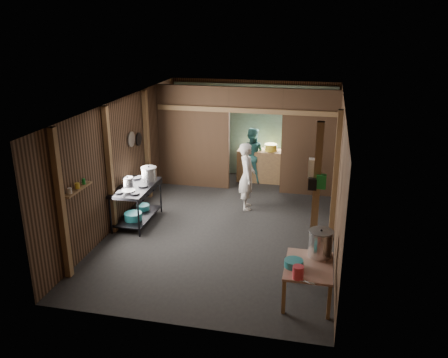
% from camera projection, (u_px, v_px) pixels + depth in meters
% --- Properties ---
extents(floor, '(4.50, 7.00, 0.00)m').
position_uv_depth(floor, '(226.00, 225.00, 10.01)').
color(floor, black).
rests_on(floor, ground).
extents(ceiling, '(4.50, 7.00, 0.00)m').
position_uv_depth(ceiling, '(226.00, 103.00, 9.15)').
color(ceiling, '#423C37').
rests_on(ceiling, ground).
extents(wall_back, '(4.50, 0.00, 2.60)m').
position_uv_depth(wall_back, '(253.00, 128.00, 12.80)').
color(wall_back, brown).
rests_on(wall_back, ground).
extents(wall_front, '(4.50, 0.00, 2.60)m').
position_uv_depth(wall_front, '(171.00, 244.00, 6.36)').
color(wall_front, brown).
rests_on(wall_front, ground).
extents(wall_left, '(0.00, 7.00, 2.60)m').
position_uv_depth(wall_left, '(123.00, 160.00, 10.04)').
color(wall_left, brown).
rests_on(wall_left, ground).
extents(wall_right, '(0.00, 7.00, 2.60)m').
position_uv_depth(wall_right, '(339.00, 174.00, 9.12)').
color(wall_right, brown).
rests_on(wall_right, ground).
extents(partition_left, '(1.85, 0.10, 2.60)m').
position_uv_depth(partition_left, '(193.00, 137.00, 11.88)').
color(partition_left, '#533623').
rests_on(partition_left, floor).
extents(partition_right, '(1.35, 0.10, 2.60)m').
position_uv_depth(partition_right, '(310.00, 144.00, 11.28)').
color(partition_right, '#533623').
rests_on(partition_right, floor).
extents(partition_header, '(1.30, 0.10, 0.60)m').
position_uv_depth(partition_header, '(256.00, 100.00, 11.22)').
color(partition_header, '#533623').
rests_on(partition_header, wall_back).
extents(turquoise_panel, '(4.40, 0.06, 2.50)m').
position_uv_depth(turquoise_panel, '(253.00, 131.00, 12.77)').
color(turquoise_panel, '#76A39E').
rests_on(turquoise_panel, wall_back).
extents(back_counter, '(1.20, 0.50, 0.85)m').
position_uv_depth(back_counter, '(261.00, 165.00, 12.53)').
color(back_counter, olive).
rests_on(back_counter, floor).
extents(wall_clock, '(0.20, 0.03, 0.20)m').
position_uv_depth(wall_clock, '(263.00, 107.00, 12.46)').
color(wall_clock, silver).
rests_on(wall_clock, wall_back).
extents(post_left_a, '(0.10, 0.12, 2.60)m').
position_uv_depth(post_left_a, '(61.00, 206.00, 7.63)').
color(post_left_a, olive).
rests_on(post_left_a, floor).
extents(post_left_b, '(0.10, 0.12, 2.60)m').
position_uv_depth(post_left_b, '(110.00, 171.00, 9.29)').
color(post_left_b, olive).
rests_on(post_left_b, floor).
extents(post_left_c, '(0.10, 0.12, 2.60)m').
position_uv_depth(post_left_c, '(147.00, 145.00, 11.13)').
color(post_left_c, olive).
rests_on(post_left_c, floor).
extents(post_right, '(0.10, 0.12, 2.60)m').
position_uv_depth(post_right, '(336.00, 177.00, 8.95)').
color(post_right, olive).
rests_on(post_right, floor).
extents(post_free, '(0.12, 0.12, 2.60)m').
position_uv_depth(post_free, '(316.00, 197.00, 8.00)').
color(post_free, olive).
rests_on(post_free, floor).
extents(cross_beam, '(4.40, 0.12, 0.12)m').
position_uv_depth(cross_beam, '(245.00, 110.00, 11.31)').
color(cross_beam, olive).
rests_on(cross_beam, wall_left).
extents(pan_lid_big, '(0.03, 0.34, 0.34)m').
position_uv_depth(pan_lid_big, '(131.00, 139.00, 10.28)').
color(pan_lid_big, gray).
rests_on(pan_lid_big, wall_left).
extents(pan_lid_small, '(0.03, 0.30, 0.30)m').
position_uv_depth(pan_lid_small, '(139.00, 139.00, 10.69)').
color(pan_lid_small, black).
rests_on(pan_lid_small, wall_left).
extents(wall_shelf, '(0.14, 0.80, 0.03)m').
position_uv_depth(wall_shelf, '(78.00, 189.00, 8.05)').
color(wall_shelf, olive).
rests_on(wall_shelf, wall_left).
extents(jar_white, '(0.07, 0.07, 0.10)m').
position_uv_depth(jar_white, '(70.00, 191.00, 7.80)').
color(jar_white, silver).
rests_on(jar_white, wall_shelf).
extents(jar_yellow, '(0.08, 0.08, 0.10)m').
position_uv_depth(jar_yellow, '(77.00, 186.00, 8.03)').
color(jar_yellow, gold).
rests_on(jar_yellow, wall_shelf).
extents(jar_green, '(0.06, 0.06, 0.10)m').
position_uv_depth(jar_green, '(84.00, 182.00, 8.23)').
color(jar_green, '#188430').
rests_on(jar_green, wall_shelf).
extents(bag_white, '(0.22, 0.15, 0.32)m').
position_uv_depth(bag_white, '(315.00, 168.00, 7.93)').
color(bag_white, silver).
rests_on(bag_white, post_free).
extents(bag_green, '(0.16, 0.12, 0.24)m').
position_uv_depth(bag_green, '(321.00, 181.00, 7.84)').
color(bag_green, '#188430').
rests_on(bag_green, post_free).
extents(bag_black, '(0.14, 0.10, 0.20)m').
position_uv_depth(bag_black, '(312.00, 184.00, 7.86)').
color(bag_black, black).
rests_on(bag_black, post_free).
extents(gas_range, '(0.72, 1.40, 0.83)m').
position_uv_depth(gas_range, '(137.00, 204.00, 9.99)').
color(gas_range, black).
rests_on(gas_range, floor).
extents(prep_table, '(0.73, 1.01, 0.59)m').
position_uv_depth(prep_table, '(308.00, 282.00, 7.32)').
color(prep_table, '#AD7868').
rests_on(prep_table, floor).
extents(stove_pot_large, '(0.43, 0.43, 0.34)m').
position_uv_depth(stove_pot_large, '(149.00, 175.00, 10.10)').
color(stove_pot_large, silver).
rests_on(stove_pot_large, gas_range).
extents(stove_pot_med, '(0.30, 0.30, 0.20)m').
position_uv_depth(stove_pot_med, '(128.00, 182.00, 9.85)').
color(stove_pot_med, silver).
rests_on(stove_pot_med, gas_range).
extents(frying_pan, '(0.28, 0.50, 0.07)m').
position_uv_depth(frying_pan, '(129.00, 191.00, 9.51)').
color(frying_pan, gray).
rests_on(frying_pan, gas_range).
extents(blue_tub_front, '(0.37, 0.37, 0.15)m').
position_uv_depth(blue_tub_front, '(133.00, 216.00, 9.84)').
color(blue_tub_front, teal).
rests_on(blue_tub_front, gas_range).
extents(blue_tub_back, '(0.28, 0.28, 0.11)m').
position_uv_depth(blue_tub_back, '(143.00, 207.00, 10.35)').
color(blue_tub_back, teal).
rests_on(blue_tub_back, gas_range).
extents(stock_pot, '(0.51, 0.51, 0.46)m').
position_uv_depth(stock_pot, '(320.00, 244.00, 7.43)').
color(stock_pot, silver).
rests_on(stock_pot, prep_table).
extents(wash_basin, '(0.36, 0.36, 0.11)m').
position_uv_depth(wash_basin, '(294.00, 263.00, 7.16)').
color(wash_basin, teal).
rests_on(wash_basin, prep_table).
extents(pink_bucket, '(0.17, 0.17, 0.20)m').
position_uv_depth(pink_bucket, '(298.00, 272.00, 6.83)').
color(pink_bucket, '#E33B48').
rests_on(pink_bucket, prep_table).
extents(knife, '(0.30, 0.12, 0.01)m').
position_uv_depth(knife, '(305.00, 282.00, 6.76)').
color(knife, silver).
rests_on(knife, prep_table).
extents(yellow_tub, '(0.33, 0.33, 0.18)m').
position_uv_depth(yellow_tub, '(271.00, 147.00, 12.30)').
color(yellow_tub, gold).
rests_on(yellow_tub, back_counter).
extents(cook, '(0.49, 0.63, 1.55)m').
position_uv_depth(cook, '(247.00, 176.00, 10.63)').
color(cook, silver).
rests_on(cook, floor).
extents(worker_back, '(0.75, 0.61, 1.45)m').
position_uv_depth(worker_back, '(251.00, 155.00, 12.42)').
color(worker_back, '#2F7070').
rests_on(worker_back, floor).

